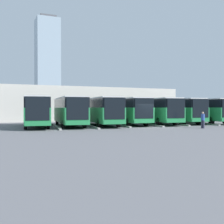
{
  "coord_description": "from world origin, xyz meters",
  "views": [
    {
      "loc": [
        15.59,
        25.58,
        2.16
      ],
      "look_at": [
        2.23,
        -5.37,
        1.58
      ],
      "focal_mm": 45.0,
      "sensor_mm": 36.0,
      "label": 1
    }
  ],
  "objects": [
    {
      "name": "curb_divider_0",
      "position": [
        -9.26,
        -3.21,
        0.07
      ],
      "size": [
        1.12,
        7.74,
        0.15
      ],
      "primitive_type": "cube",
      "rotation": [
        0.0,
        0.0,
        -0.11
      ],
      "color": "#9E9E99",
      "rests_on": "ground_plane"
    },
    {
      "name": "pedestrian",
      "position": [
        -4.25,
        3.02,
        0.91
      ],
      "size": [
        0.44,
        0.44,
        1.69
      ],
      "rotation": [
        0.0,
        0.0,
        4.92
      ],
      "color": "#38384C",
      "rests_on": "ground_plane"
    },
    {
      "name": "bus_4",
      "position": [
        3.71,
        -5.21,
        1.82
      ],
      "size": [
        3.63,
        10.99,
        3.26
      ],
      "rotation": [
        0.0,
        0.0,
        -0.11
      ],
      "color": "#238447",
      "rests_on": "ground_plane"
    },
    {
      "name": "bus_2",
      "position": [
        -3.7,
        -5.26,
        1.82
      ],
      "size": [
        3.63,
        10.99,
        3.26
      ],
      "rotation": [
        0.0,
        0.0,
        -0.11
      ],
      "color": "#238447",
      "rests_on": "ground_plane"
    },
    {
      "name": "office_tower",
      "position": [
        -28.69,
        -215.62,
        38.96
      ],
      "size": [
        19.1,
        19.1,
        79.13
      ],
      "color": "#93A8B7",
      "rests_on": "ground_plane"
    },
    {
      "name": "curb_divider_1",
      "position": [
        -5.56,
        -3.99,
        0.07
      ],
      "size": [
        1.12,
        7.74,
        0.15
      ],
      "primitive_type": "cube",
      "rotation": [
        0.0,
        0.0,
        -0.11
      ],
      "color": "#9E9E99",
      "rests_on": "ground_plane"
    },
    {
      "name": "curb_divider_3",
      "position": [
        1.85,
        -4.2,
        0.07
      ],
      "size": [
        1.12,
        7.74,
        0.15
      ],
      "primitive_type": "cube",
      "rotation": [
        0.0,
        0.0,
        -0.11
      ],
      "color": "#9E9E99",
      "rests_on": "ground_plane"
    },
    {
      "name": "bus_1",
      "position": [
        -7.41,
        -5.59,
        1.82
      ],
      "size": [
        3.63,
        10.99,
        3.26
      ],
      "rotation": [
        0.0,
        0.0,
        -0.11
      ],
      "color": "#238447",
      "rests_on": "ground_plane"
    },
    {
      "name": "bus_0",
      "position": [
        -11.11,
        -4.8,
        1.82
      ],
      "size": [
        3.63,
        10.99,
        3.26
      ],
      "rotation": [
        0.0,
        0.0,
        -0.11
      ],
      "color": "#238447",
      "rests_on": "ground_plane"
    },
    {
      "name": "station_building",
      "position": [
        0.0,
        -23.04,
        2.73
      ],
      "size": [
        29.84,
        16.53,
        5.42
      ],
      "color": "beige",
      "rests_on": "ground_plane"
    },
    {
      "name": "curb_divider_5",
      "position": [
        9.26,
        -3.96,
        0.07
      ],
      "size": [
        1.12,
        7.74,
        0.15
      ],
      "primitive_type": "cube",
      "rotation": [
        0.0,
        0.0,
        -0.11
      ],
      "color": "#9E9E99",
      "rests_on": "ground_plane"
    },
    {
      "name": "curb_divider_2",
      "position": [
        -1.85,
        -3.66,
        0.07
      ],
      "size": [
        1.12,
        7.74,
        0.15
      ],
      "primitive_type": "cube",
      "rotation": [
        0.0,
        0.0,
        -0.11
      ],
      "color": "#9E9E99",
      "rests_on": "ground_plane"
    },
    {
      "name": "bus_3",
      "position": [
        0.0,
        -5.8,
        1.82
      ],
      "size": [
        3.63,
        10.99,
        3.26
      ],
      "rotation": [
        0.0,
        0.0,
        -0.11
      ],
      "color": "#238447",
      "rests_on": "ground_plane"
    },
    {
      "name": "ground_plane",
      "position": [
        0.0,
        0.0,
        0.0
      ],
      "size": [
        600.0,
        600.0,
        0.0
      ],
      "primitive_type": "plane",
      "color": "#5B5B60"
    },
    {
      "name": "bus_5",
      "position": [
        7.41,
        -5.56,
        1.82
      ],
      "size": [
        3.63,
        10.99,
        3.26
      ],
      "rotation": [
        0.0,
        0.0,
        -0.11
      ],
      "color": "#238447",
      "rests_on": "ground_plane"
    },
    {
      "name": "bus_6",
      "position": [
        11.12,
        -5.75,
        1.82
      ],
      "size": [
        3.63,
        10.99,
        3.26
      ],
      "rotation": [
        0.0,
        0.0,
        -0.11
      ],
      "color": "#238447",
      "rests_on": "ground_plane"
    },
    {
      "name": "curb_divider_4",
      "position": [
        5.56,
        -3.62,
        0.07
      ],
      "size": [
        1.12,
        7.74,
        0.15
      ],
      "primitive_type": "cube",
      "rotation": [
        0.0,
        0.0,
        -0.11
      ],
      "color": "#9E9E99",
      "rests_on": "ground_plane"
    }
  ]
}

